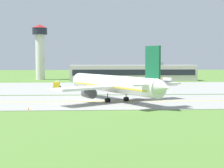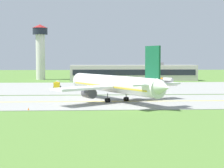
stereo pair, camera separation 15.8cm
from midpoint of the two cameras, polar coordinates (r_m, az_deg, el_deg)
ground_plane at (r=82.83m, az=-3.73°, el=-2.92°), size 500.00×500.00×0.00m
taxiway_strip at (r=82.82m, az=-3.73°, el=-2.89°), size 240.00×28.00×0.10m
apron_pad at (r=124.96m, az=1.03°, el=-0.54°), size 140.00×52.00×0.10m
taxiway_centreline at (r=82.82m, az=-3.73°, el=-2.85°), size 220.00×0.60×0.01m
airplane_lead at (r=83.10m, az=0.20°, el=-0.03°), size 30.08×36.17×12.70m
service_truck_baggage at (r=120.40m, az=-8.96°, el=-0.06°), size 2.51×6.07×2.65m
service_truck_fuel at (r=117.44m, az=4.25°, el=-0.29°), size 6.51×5.14×2.59m
service_truck_catering at (r=143.46m, az=8.72°, el=0.60°), size 5.49×5.87×2.65m
terminal_building at (r=164.37m, az=3.47°, el=1.82°), size 58.70×8.51×8.51m
control_tower at (r=176.20m, az=-11.64°, el=5.98°), size 7.60×7.60×27.01m
traffic_cone_near_edge at (r=70.74m, az=-13.45°, el=-3.97°), size 0.44×0.44×0.60m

